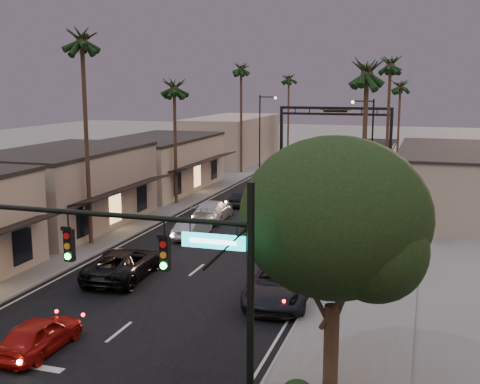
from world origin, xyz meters
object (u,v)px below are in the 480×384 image
Objects in this scene: palm_lb at (82,34)px; palm_rc at (401,83)px; streetlight_left at (262,126)px; oncoming_pickup at (124,263)px; palm_far at (289,76)px; oncoming_silver at (192,229)px; corner_tree at (337,224)px; palm_ra at (367,65)px; streetlight_right at (369,139)px; oncoming_red at (39,335)px; palm_rb at (391,60)px; curbside_near at (280,283)px; palm_lc at (174,83)px; curbside_black at (318,239)px; traffic_signal at (187,272)px; palm_ld at (241,65)px; arch at (335,120)px.

palm_rc is (17.20, 42.00, -2.92)m from palm_lb.
streetlight_left reaches higher than oncoming_pickup.
palm_far is 53.76m from oncoming_silver.
palm_ra is at bearing 93.03° from corner_tree.
oncoming_silver is at bearing -116.93° from streetlight_right.
oncoming_pickup is (-1.21, 9.15, 0.12)m from oncoming_red.
streetlight_left is 37.87m from palm_ra.
palm_rb is 30.67m from curbside_near.
palm_ra is (17.20, -12.00, 0.97)m from palm_lc.
palm_far is 64.68m from curbside_near.
curbside_black is at bearing 10.42° from palm_lb.
traffic_signal is 0.64× the size of palm_ra.
palm_far is at bearing 98.90° from curbside_near.
curbside_near is at bearing -89.74° from curbside_black.
oncoming_silver is at bearing -106.72° from palm_rc.
palm_lc is 15.37m from oncoming_silver.
palm_ld is (0.00, 33.00, -0.97)m from palm_lb.
curbside_near is (14.25, -20.26, -9.59)m from palm_lc.
palm_lb is 45.48m from palm_rc.
oncoming_red is at bearing 156.43° from traffic_signal.
arch is at bearing 98.62° from corner_tree.
palm_rb reaches higher than oncoming_red.
palm_rc is (17.20, 28.00, 0.00)m from palm_lc.
palm_ra is 20.02m from palm_rb.
palm_rb is 24.68m from oncoming_silver.
palm_rc is at bearing 27.62° from palm_ld.
oncoming_silver is (-8.62, 21.61, -4.42)m from traffic_signal.
oncoming_red is (6.56, -47.63, -11.71)m from palm_ld.
palm_rb reaches higher than palm_rc.
streetlight_left is at bearing -158.86° from palm_rc.
traffic_signal is at bearing 120.90° from oncoming_pickup.
streetlight_left is 32.97m from oncoming_silver.
oncoming_silver is at bearing -79.08° from palm_ld.
corner_tree is 0.62× the size of palm_rb.
curbside_black is at bearing 89.43° from traffic_signal.
palm_lb is 19.35m from curbside_black.
streetlight_right reaches higher than oncoming_red.
traffic_signal reaches higher than arch.
streetlight_left is 2.24× the size of oncoming_silver.
curbside_black is at bearing 174.55° from oncoming_silver.
palm_far reaches higher than arch.
palm_rc is at bearing -39.64° from palm_far.
streetlight_right is 0.59× the size of palm_lb.
palm_lb is 1.15× the size of palm_ra.
streetlight_left is 0.59× the size of palm_lb.
palm_rb reaches higher than streetlight_right.
corner_tree is 2.19× the size of oncoming_silver.
streetlight_right is at bearing 88.88° from curbside_black.
palm_lb reaches higher than arch.
traffic_signal is 0.64× the size of palm_far.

